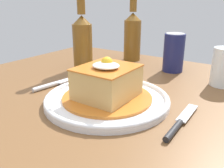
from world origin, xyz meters
name	(u,v)px	position (x,y,z in m)	size (l,w,h in m)	color
dining_table	(141,140)	(0.00, 0.00, 0.62)	(1.16, 0.84, 0.73)	brown
main_plate	(107,99)	(-0.06, -0.06, 0.74)	(0.29, 0.29, 0.02)	white
sandwich_meal	(107,84)	(-0.06, -0.06, 0.78)	(0.21, 0.21, 0.10)	#C66B23
fork	(52,85)	(-0.25, -0.06, 0.74)	(0.04, 0.14, 0.01)	silver
knife	(178,125)	(0.11, -0.08, 0.74)	(0.02, 0.17, 0.01)	#262628
soda_can	(174,53)	(-0.03, 0.27, 0.79)	(0.07, 0.07, 0.12)	#191E51
beer_bottle_amber	(132,34)	(-0.22, 0.32, 0.83)	(0.06, 0.06, 0.27)	brown
beer_bottle_amber_far	(82,40)	(-0.29, 0.11, 0.83)	(0.06, 0.06, 0.27)	brown
drinking_glass	(224,70)	(0.13, 0.21, 0.78)	(0.07, 0.07, 0.10)	gold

